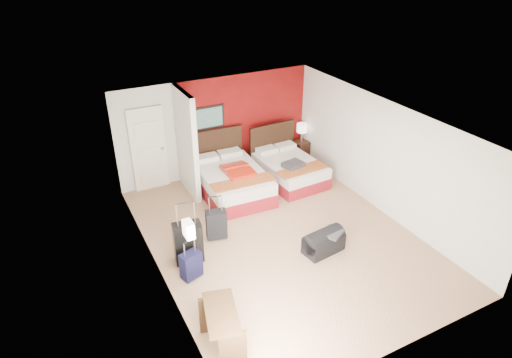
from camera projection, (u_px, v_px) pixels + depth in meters
ground at (281, 237)px, 9.11m from camera, size 6.50×6.50×0.00m
room_walls at (188, 169)px, 9.04m from camera, size 5.02×6.52×2.50m
red_accent_panel at (244, 122)px, 11.32m from camera, size 3.50×0.04×2.50m
partition_wall at (187, 144)px, 10.14m from camera, size 0.12×1.20×2.50m
entry_door at (148, 149)px, 10.40m from camera, size 0.82×0.06×2.05m
bed_left at (232, 183)px, 10.48m from camera, size 1.52×2.10×0.61m
bed_right at (290, 171)px, 11.09m from camera, size 1.34×1.85×0.54m
red_suitcase_open at (238, 170)px, 10.27m from camera, size 0.63×0.85×0.10m
jacket_bundle at (293, 165)px, 10.66m from camera, size 0.53×0.46×0.11m
nightstand at (301, 150)px, 12.14m from camera, size 0.42×0.42×0.53m
table_lamp at (302, 133)px, 11.90m from camera, size 0.34×0.34×0.51m
suitcase_black at (188, 244)px, 8.26m from camera, size 0.57×0.41×0.78m
suitcase_charcoal at (216, 225)px, 8.94m from camera, size 0.45×0.34×0.60m
suitcase_navy at (191, 266)px, 7.91m from camera, size 0.41×0.32×0.51m
duffel_bag at (324, 243)px, 8.60m from camera, size 0.83×0.52×0.40m
jacket_draped at (332, 232)px, 8.51m from camera, size 0.52×0.49×0.05m
desk at (222, 330)px, 6.48m from camera, size 0.66×0.97×0.74m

